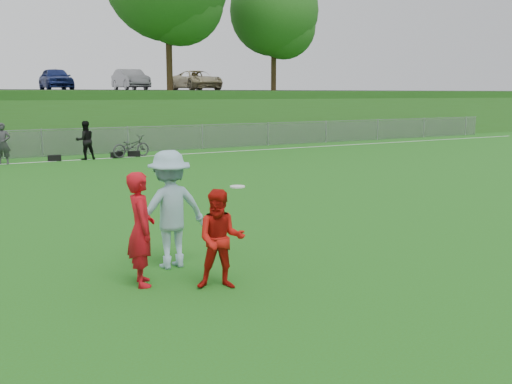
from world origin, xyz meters
TOP-DOWN VIEW (x-y plane):
  - ground at (0.00, 0.00)m, footprint 120.00×120.00m
  - sideline_far at (0.00, 18.00)m, footprint 60.00×0.10m
  - fence at (0.00, 20.00)m, footprint 58.00×0.06m
  - berm at (0.00, 31.00)m, footprint 120.00×18.00m
  - parking_lot at (0.00, 33.00)m, footprint 120.00×12.00m
  - tree_green_far at (16.16, 25.92)m, footprint 5.88×5.88m
  - gear_bags at (1.01, 18.10)m, footprint 6.99×0.52m
  - player_red_left at (-1.71, 0.70)m, footprint 0.52×0.70m
  - player_red_center at (-0.74, -0.04)m, footprint 0.90×0.83m
  - player_blue at (-1.00, 1.34)m, footprint 1.30×0.78m
  - frisbee at (0.08, 0.99)m, footprint 0.26×0.26m
  - bicycle at (3.54, 18.00)m, footprint 1.99×1.12m

SIDE VIEW (x-z plane):
  - ground at x=0.00m, z-range 0.00..0.00m
  - sideline_far at x=0.00m, z-range 0.00..0.01m
  - gear_bags at x=1.01m, z-range 0.00..0.26m
  - bicycle at x=3.54m, z-range 0.00..0.99m
  - fence at x=0.00m, z-range 0.00..1.30m
  - player_red_center at x=-0.74m, z-range 0.00..1.50m
  - player_red_left at x=-1.71m, z-range 0.00..1.73m
  - player_blue at x=-1.00m, z-range 0.00..1.96m
  - frisbee at x=0.08m, z-range 1.31..1.34m
  - berm at x=0.00m, z-range 0.00..3.00m
  - parking_lot at x=0.00m, z-range 3.00..3.10m
  - tree_green_far at x=16.16m, z-range 3.87..12.06m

